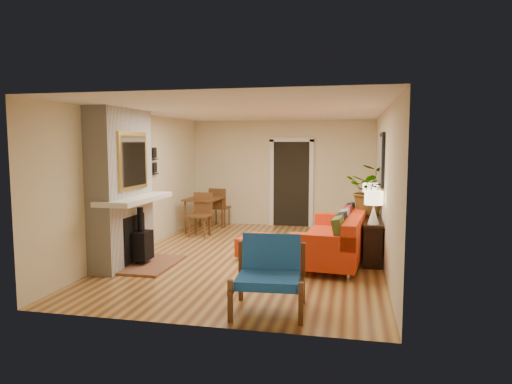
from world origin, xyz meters
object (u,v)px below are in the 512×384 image
at_px(ottoman, 263,246).
at_px(lamp_near, 374,204).
at_px(sofa, 338,238).
at_px(blue_chair, 270,270).
at_px(console_table, 371,225).
at_px(lamp_far, 370,194).
at_px(houseplant, 371,190).
at_px(dining_table, 207,204).

height_order(ottoman, lamp_near, lamp_near).
height_order(sofa, ottoman, sofa).
distance_m(ottoman, blue_chair, 2.51).
height_order(console_table, lamp_near, lamp_near).
bearing_deg(blue_chair, lamp_near, 58.96).
bearing_deg(lamp_near, lamp_far, 90.00).
bearing_deg(blue_chair, console_table, 65.88).
xyz_separation_m(blue_chair, houseplant, (1.31, 3.20, 0.71)).
bearing_deg(blue_chair, ottoman, 102.98).
bearing_deg(lamp_far, houseplant, -91.17).
bearing_deg(console_table, sofa, -139.77).
bearing_deg(console_table, lamp_near, -90.00).
height_order(blue_chair, dining_table, dining_table).
distance_m(sofa, dining_table, 3.80).
relative_size(sofa, lamp_far, 4.50).
relative_size(sofa, ottoman, 2.68).
bearing_deg(lamp_far, blue_chair, -109.64).
relative_size(ottoman, blue_chair, 0.99).
relative_size(blue_chair, console_table, 0.50).
bearing_deg(blue_chair, sofa, 73.05).
relative_size(blue_chair, dining_table, 0.51).
bearing_deg(houseplant, dining_table, 157.90).
height_order(blue_chair, houseplant, houseplant).
distance_m(sofa, console_table, 0.76).
height_order(lamp_near, lamp_far, same).
distance_m(ottoman, dining_table, 2.88).
xyz_separation_m(ottoman, blue_chair, (0.56, -2.43, 0.26)).
xyz_separation_m(sofa, console_table, (0.57, 0.48, 0.17)).
distance_m(blue_chair, lamp_near, 2.62).
distance_m(lamp_near, houseplant, 1.02).
relative_size(lamp_near, houseplant, 0.58).
xyz_separation_m(dining_table, console_table, (3.64, -1.73, -0.05)).
relative_size(ottoman, houseplant, 0.97).
relative_size(sofa, console_table, 1.31).
xyz_separation_m(console_table, lamp_far, (0.00, 0.75, 0.49)).
distance_m(sofa, houseplant, 1.21).
xyz_separation_m(lamp_far, houseplant, (-0.01, -0.49, 0.13)).
distance_m(blue_chair, dining_table, 5.22).
distance_m(sofa, lamp_near, 0.91).
distance_m(ottoman, console_table, 1.98).
bearing_deg(houseplant, lamp_near, -89.43).
bearing_deg(lamp_far, ottoman, -146.22).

